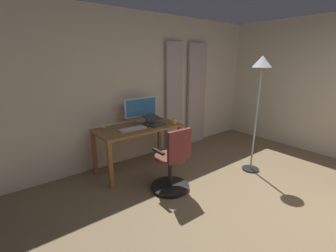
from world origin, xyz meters
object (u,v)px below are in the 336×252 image
object	(u,v)px
computer_mouse	(103,128)
computer_keyboard	(133,129)
cell_phone_by_monitor	(156,118)
office_chair	(173,162)
floor_lamp	(260,79)
laptop	(154,122)
mug_tea	(174,121)
computer_monitor	(141,108)
desk	(138,132)

from	to	relation	value
computer_mouse	computer_keyboard	bearing A→B (deg)	135.54
cell_phone_by_monitor	office_chair	bearing A→B (deg)	98.12
computer_keyboard	floor_lamp	bearing A→B (deg)	145.32
laptop	mug_tea	world-z (taller)	laptop
office_chair	mug_tea	bearing A→B (deg)	50.78
computer_monitor	cell_phone_by_monitor	distance (m)	0.42
computer_keyboard	floor_lamp	size ratio (longest dim) A/B	0.23
computer_mouse	cell_phone_by_monitor	world-z (taller)	computer_mouse
computer_monitor	cell_phone_by_monitor	xyz separation A→B (m)	(-0.34, -0.01, -0.24)
mug_tea	floor_lamp	bearing A→B (deg)	131.95
desk	computer_monitor	world-z (taller)	computer_monitor
mug_tea	floor_lamp	size ratio (longest dim) A/B	0.07
computer_keyboard	laptop	bearing A→B (deg)	-177.32
floor_lamp	computer_mouse	bearing A→B (deg)	-36.61
computer_keyboard	mug_tea	xyz separation A→B (m)	(-0.73, 0.13, 0.03)
computer_keyboard	cell_phone_by_monitor	distance (m)	0.77
computer_monitor	mug_tea	bearing A→B (deg)	129.06
computer_keyboard	computer_mouse	bearing A→B (deg)	-44.46
desk	laptop	xyz separation A→B (m)	(-0.27, 0.08, 0.15)
office_chair	computer_mouse	distance (m)	1.30
office_chair	laptop	distance (m)	0.94
computer_mouse	office_chair	bearing A→B (deg)	113.93
computer_keyboard	mug_tea	distance (m)	0.74
office_chair	cell_phone_by_monitor	xyz separation A→B (m)	(-0.53, -1.14, 0.32)
cell_phone_by_monitor	floor_lamp	bearing A→B (deg)	155.58
desk	office_chair	xyz separation A→B (m)	(-0.01, 0.90, -0.22)
floor_lamp	computer_keyboard	bearing A→B (deg)	-34.68
floor_lamp	laptop	bearing A→B (deg)	-43.56
office_chair	cell_phone_by_monitor	world-z (taller)	office_chair
office_chair	mug_tea	xyz separation A→B (m)	(-0.57, -0.67, 0.36)
laptop	cell_phone_by_monitor	distance (m)	0.42
laptop	office_chair	bearing A→B (deg)	63.57
mug_tea	cell_phone_by_monitor	bearing A→B (deg)	-85.48
computer_keyboard	floor_lamp	world-z (taller)	floor_lamp
cell_phone_by_monitor	laptop	bearing A→B (deg)	82.73
computer_monitor	cell_phone_by_monitor	bearing A→B (deg)	-178.26
computer_monitor	floor_lamp	distance (m)	2.00
cell_phone_by_monitor	mug_tea	xyz separation A→B (m)	(-0.04, 0.47, 0.04)
laptop	computer_mouse	distance (m)	0.84
office_chair	floor_lamp	bearing A→B (deg)	-11.26
desk	computer_keyboard	bearing A→B (deg)	33.81
desk	computer_monitor	distance (m)	0.47
desk	mug_tea	bearing A→B (deg)	158.50
computer_monitor	computer_mouse	bearing A→B (deg)	-1.00
desk	laptop	size ratio (longest dim) A/B	3.94
office_chair	floor_lamp	distance (m)	1.86
desk	computer_keyboard	size ratio (longest dim) A/B	3.17
desk	computer_monitor	size ratio (longest dim) A/B	2.17
laptop	computer_mouse	bearing A→B (deg)	-31.51
computer_mouse	floor_lamp	distance (m)	2.57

